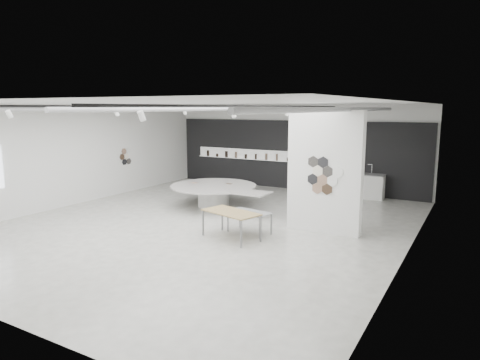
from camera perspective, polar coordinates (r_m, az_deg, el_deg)
The scene contains 7 objects.
room at distance 13.40m, azimuth -4.87°, elevation 2.77°, with size 12.02×14.02×3.82m.
back_wall_display at distance 19.53m, azimuth 6.80°, elevation 3.32°, with size 11.80×0.27×3.10m.
partition_column at distance 12.73m, azimuth 11.23°, elevation 1.01°, with size 2.20×0.38×3.60m.
display_island at distance 15.98m, azimuth -3.39°, elevation -1.70°, with size 4.15×3.29×0.82m.
sample_table_wood at distance 12.05m, azimuth -1.20°, elevation -4.51°, with size 1.84×1.26×0.78m.
sample_table_stone at distance 12.59m, azimuth 1.26°, elevation -4.49°, with size 1.36×0.84×0.65m.
kitchen_counter at distance 18.25m, azimuth 15.97°, elevation -0.73°, with size 1.79×0.75×1.39m.
Camera 1 is at (7.47, -10.95, 3.67)m, focal length 32.00 mm.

